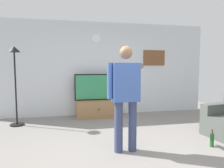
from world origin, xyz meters
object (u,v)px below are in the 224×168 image
(framed_picture, at_px, (154,58))
(person_standing_nearer_lamp, at_px, (126,92))
(television, at_px, (98,87))
(beverage_bottle, at_px, (212,140))
(wall_clock, at_px, (96,39))
(floor_lamp, at_px, (15,69))
(tv_stand, at_px, (98,108))

(framed_picture, relative_size, person_standing_nearer_lamp, 0.40)
(television, distance_m, framed_picture, 1.99)
(framed_picture, xyz_separation_m, person_standing_nearer_lamp, (-1.64, -2.66, -0.69))
(television, distance_m, beverage_bottle, 3.15)
(wall_clock, height_order, beverage_bottle, wall_clock)
(wall_clock, relative_size, floor_lamp, 0.13)
(framed_picture, bearing_deg, person_standing_nearer_lamp, -121.62)
(tv_stand, bearing_deg, television, 90.00)
(tv_stand, distance_m, wall_clock, 2.01)
(wall_clock, bearing_deg, television, -90.00)
(television, height_order, framed_picture, framed_picture)
(framed_picture, distance_m, person_standing_nearer_lamp, 3.20)
(floor_lamp, xyz_separation_m, person_standing_nearer_lamp, (2.18, -1.95, -0.36))
(framed_picture, relative_size, beverage_bottle, 2.21)
(wall_clock, distance_m, person_standing_nearer_lamp, 2.93)
(floor_lamp, bearing_deg, beverage_bottle, -29.30)
(floor_lamp, bearing_deg, tv_stand, 11.57)
(tv_stand, bearing_deg, floor_lamp, -168.43)
(tv_stand, relative_size, wall_clock, 4.82)
(television, bearing_deg, tv_stand, -90.00)
(tv_stand, height_order, beverage_bottle, tv_stand)
(framed_picture, height_order, person_standing_nearer_lamp, framed_picture)
(person_standing_nearer_lamp, bearing_deg, television, 93.53)
(person_standing_nearer_lamp, distance_m, beverage_bottle, 1.78)
(tv_stand, bearing_deg, wall_clock, 90.00)
(tv_stand, relative_size, floor_lamp, 0.63)
(television, distance_m, floor_lamp, 2.14)
(tv_stand, distance_m, television, 0.61)
(framed_picture, distance_m, beverage_bottle, 3.21)
(wall_clock, xyz_separation_m, floor_lamp, (-2.03, -0.71, -0.87))
(tv_stand, distance_m, framed_picture, 2.32)
(tv_stand, height_order, framed_picture, framed_picture)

